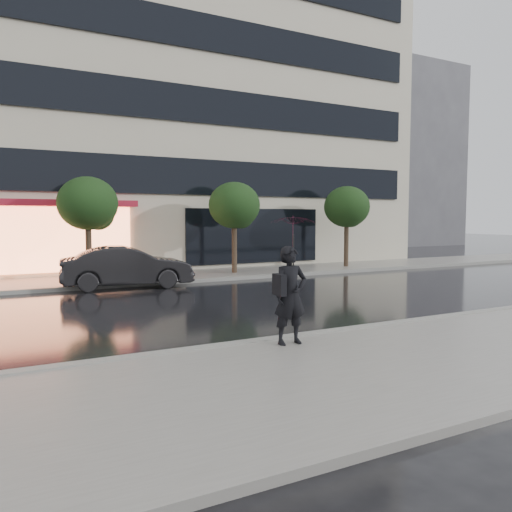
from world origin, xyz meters
TOP-DOWN VIEW (x-y plane):
  - ground at (0.00, 0.00)m, footprint 120.00×120.00m
  - sidewalk_near at (0.00, -3.25)m, footprint 60.00×4.50m
  - sidewalk_far at (0.00, 10.25)m, footprint 60.00×3.50m
  - curb_near at (0.00, -1.00)m, footprint 60.00×0.25m
  - curb_far at (0.00, 8.50)m, footprint 60.00×0.25m
  - office_building at (-0.00, 17.97)m, footprint 30.00×12.76m
  - bg_building_right at (26.00, 28.00)m, footprint 12.00×12.00m
  - tree_mid_west at (-2.94, 10.03)m, footprint 2.20×2.20m
  - tree_mid_east at (3.06, 10.03)m, footprint 2.20×2.20m
  - tree_far_east at (9.06, 10.03)m, footprint 2.20×2.20m
  - parked_car at (-2.00, 8.23)m, footprint 4.63×2.08m
  - pedestrian_with_umbrella at (-1.27, -1.50)m, footprint 0.85×0.86m

SIDE VIEW (x-z plane):
  - ground at x=0.00m, z-range 0.00..0.00m
  - sidewalk_near at x=0.00m, z-range 0.00..0.12m
  - sidewalk_far at x=0.00m, z-range 0.00..0.12m
  - curb_near at x=0.00m, z-range 0.00..0.14m
  - curb_far at x=0.00m, z-range 0.00..0.14m
  - parked_car at x=-2.00m, z-range 0.00..1.48m
  - pedestrian_with_umbrella at x=-1.27m, z-range 0.38..2.78m
  - tree_mid_west at x=-2.94m, z-range 0.93..4.92m
  - tree_mid_east at x=3.06m, z-range 0.93..4.92m
  - tree_far_east at x=9.06m, z-range 0.93..4.92m
  - bg_building_right at x=26.00m, z-range 0.00..16.00m
  - office_building at x=0.00m, z-range 0.00..18.00m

